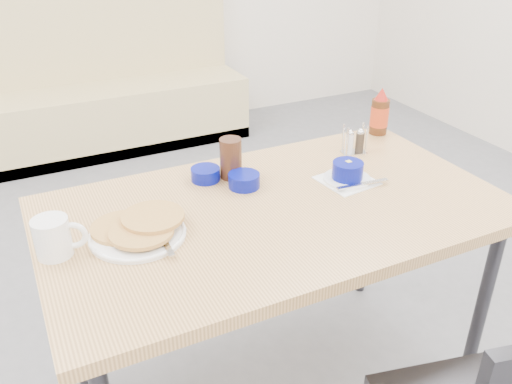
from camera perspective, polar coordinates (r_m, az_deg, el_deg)
name	(u,v)px	position (r m, az deg, el deg)	size (l,w,h in m)	color
booth_bench	(108,97)	(4.04, -15.33, 9.59)	(1.90, 0.56, 1.22)	tan
dining_table	(276,223)	(1.68, 2.09, -3.30)	(1.40, 0.80, 0.76)	tan
pancake_plate	(139,230)	(1.53, -12.26, -3.90)	(0.27, 0.29, 0.05)	white
coffee_mug	(54,237)	(1.49, -20.49, -4.44)	(0.14, 0.09, 0.11)	white
grits_setting	(348,173)	(1.80, 9.62, 1.96)	(0.20, 0.19, 0.07)	white
creamer_bowl	(206,174)	(1.80, -5.34, 1.88)	(0.10, 0.10, 0.04)	#050D79
butter_bowl	(244,181)	(1.75, -1.26, 1.21)	(0.10, 0.10, 0.05)	#050D79
amber_tumbler	(231,158)	(1.79, -2.67, 3.56)	(0.07, 0.07, 0.14)	#381D11
condiment_caddy	(354,143)	(2.02, 10.32, 5.08)	(0.10, 0.07, 0.11)	silver
syrup_bottle	(380,114)	(2.20, 12.88, 8.01)	(0.07, 0.07, 0.19)	#47230F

